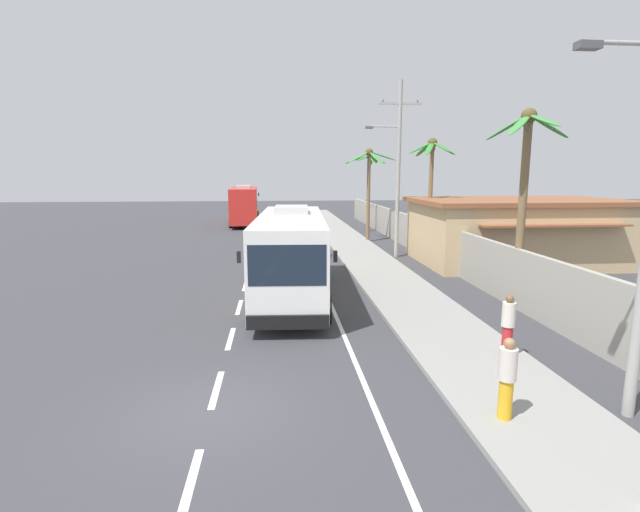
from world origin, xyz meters
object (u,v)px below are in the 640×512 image
Objects in this scene: utility_pole_mid at (398,165)px; palm_second at (369,173)px; pedestrian_far_walk at (508,324)px; palm_third at (525,174)px; palm_fourth at (369,176)px; motorcycle_beside_bus at (323,246)px; coach_bus_foreground at (291,251)px; pedestrian_midwalk at (507,377)px; palm_nearest at (431,170)px; coach_bus_far_lane at (245,204)px; roadside_building at (516,231)px.

utility_pole_mid is 6.79m from palm_second.
utility_pole_mid is at bearing 121.84° from pedestrian_far_walk.
palm_third is 24.29m from palm_fourth.
motorcycle_beside_bus is 0.26× the size of palm_third.
coach_bus_foreground is 5.46× the size of motorcycle_beside_bus.
palm_nearest is (4.47, 18.63, 4.27)m from pedestrian_midwalk.
palm_second reaches higher than coach_bus_foreground.
palm_third is (0.18, -10.21, -0.24)m from palm_nearest.
palm_second is 18.00m from palm_third.
palm_third reaches higher than coach_bus_far_lane.
pedestrian_midwalk is at bearing -94.99° from palm_second.
palm_second is at bearing 105.93° from palm_nearest.
utility_pole_mid is 1.41× the size of palm_third.
palm_fourth is 0.60× the size of roadside_building.
pedestrian_far_walk is at bearing -91.60° from palm_second.
coach_bus_foreground reaches higher than pedestrian_far_walk.
pedestrian_midwalk is at bearing -97.82° from utility_pole_mid.
utility_pole_mid reaches higher than pedestrian_far_walk.
coach_bus_foreground reaches higher than pedestrian_midwalk.
palm_nearest reaches higher than roadside_building.
palm_third is at bearing -82.47° from palm_second.
pedestrian_far_walk is 0.16× the size of utility_pole_mid.
utility_pole_mid is (10.49, -20.13, 3.52)m from coach_bus_far_lane.
pedestrian_midwalk is 19.63m from palm_nearest.
palm_second is 11.93m from roadside_building.
pedestrian_midwalk is at bearing -69.33° from coach_bus_foreground.
pedestrian_far_walk reaches higher than motorcycle_beside_bus.
pedestrian_midwalk is 3.61m from pedestrian_far_walk.
coach_bus_foreground is 1.51× the size of palm_nearest.
roadside_building is (16.87, -22.63, -0.21)m from coach_bus_far_lane.
palm_nearest is at bearing 43.36° from coach_bus_foreground.
coach_bus_far_lane is 40.41m from pedestrian_midwalk.
coach_bus_foreground is 0.96× the size of coach_bus_far_lane.
palm_third reaches higher than palm_fourth.
palm_nearest is (8.48, 8.01, 3.39)m from coach_bus_foreground.
pedestrian_midwalk is at bearing -84.92° from motorcycle_beside_bus.
pedestrian_far_walk is at bearing -93.64° from palm_fourth.
coach_bus_far_lane is 1.07× the size of utility_pole_mid.
palm_fourth is 16.90m from roadside_building.
palm_fourth is (11.34, -6.95, 2.84)m from coach_bus_far_lane.
utility_pole_mid is at bearing 100.10° from palm_third.
palm_third is at bearing -87.34° from palm_fourth.
palm_second is at bearing -100.87° from palm_fourth.
utility_pole_mid is (1.03, 16.29, 4.54)m from pedestrian_far_walk.
palm_second is at bearing -52.90° from coach_bus_far_lane.
motorcycle_beside_bus is 7.89m from palm_nearest.
coach_bus_foreground is at bearing 165.75° from palm_third.
palm_third is (8.66, -2.20, 3.15)m from coach_bus_foreground.
utility_pole_mid is 1.52× the size of palm_fourth.
pedestrian_far_walk is at bearing -48.34° from pedestrian_midwalk.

